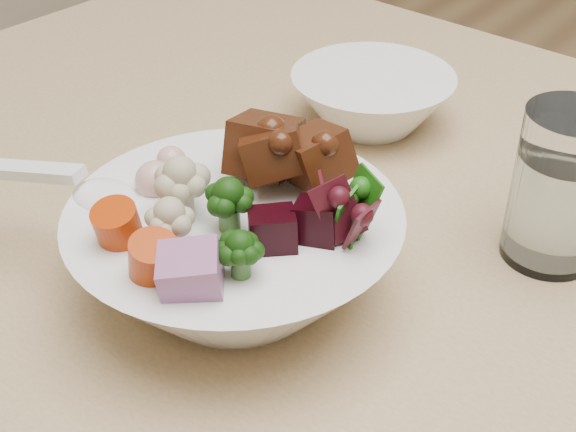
{
  "coord_description": "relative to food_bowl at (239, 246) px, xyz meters",
  "views": [
    {
      "loc": [
        -0.03,
        -0.57,
        1.17
      ],
      "look_at": [
        -0.31,
        -0.21,
        0.85
      ],
      "focal_mm": 50.0,
      "sensor_mm": 36.0,
      "label": 1
    }
  ],
  "objects": [
    {
      "name": "side_bowl",
      "position": [
        -0.06,
        0.27,
        -0.01
      ],
      "size": [
        0.16,
        0.16,
        0.05
      ],
      "primitive_type": null,
      "color": "white",
      "rests_on": "dining_table"
    },
    {
      "name": "food_bowl",
      "position": [
        0.0,
        0.0,
        0.0
      ],
      "size": [
        0.24,
        0.24,
        0.13
      ],
      "color": "white",
      "rests_on": "dining_table"
    },
    {
      "name": "soup_spoon",
      "position": [
        -0.1,
        -0.05,
        0.03
      ],
      "size": [
        0.15,
        0.07,
        0.03
      ],
      "rotation": [
        0.0,
        0.0,
        0.29
      ],
      "color": "white",
      "rests_on": "food_bowl"
    },
    {
      "name": "water_glass",
      "position": [
        0.16,
        0.18,
        0.02
      ],
      "size": [
        0.07,
        0.07,
        0.12
      ],
      "color": "white",
      "rests_on": "dining_table"
    }
  ]
}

